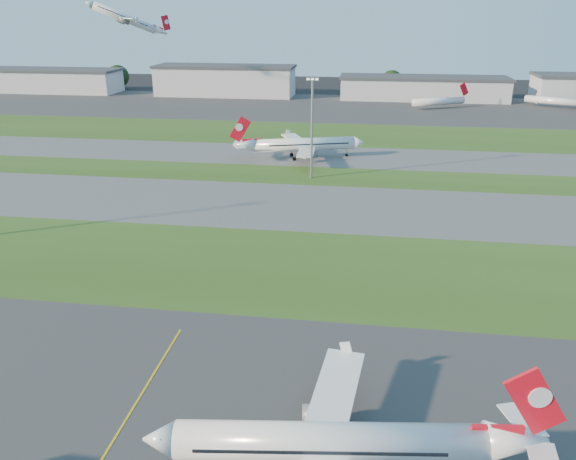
% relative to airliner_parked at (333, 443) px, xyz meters
% --- Properties ---
extents(grass_strip_a, '(300.00, 34.00, 0.01)m').
position_rel_airliner_parked_xyz_m(grass_strip_a, '(-27.58, 45.07, -3.90)').
color(grass_strip_a, '#294617').
rests_on(grass_strip_a, ground).
extents(taxiway_a, '(300.00, 32.00, 0.01)m').
position_rel_airliner_parked_xyz_m(taxiway_a, '(-27.58, 78.07, -3.90)').
color(taxiway_a, '#515154').
rests_on(taxiway_a, ground).
extents(grass_strip_b, '(300.00, 18.00, 0.01)m').
position_rel_airliner_parked_xyz_m(grass_strip_b, '(-27.58, 103.07, -3.90)').
color(grass_strip_b, '#294617').
rests_on(grass_strip_b, ground).
extents(taxiway_b, '(300.00, 26.00, 0.01)m').
position_rel_airliner_parked_xyz_m(taxiway_b, '(-27.58, 125.07, -3.90)').
color(taxiway_b, '#515154').
rests_on(taxiway_b, ground).
extents(grass_strip_c, '(300.00, 40.00, 0.01)m').
position_rel_airliner_parked_xyz_m(grass_strip_c, '(-27.58, 158.07, -3.90)').
color(grass_strip_c, '#294617').
rests_on(grass_strip_c, ground).
extents(apron_far, '(400.00, 80.00, 0.01)m').
position_rel_airliner_parked_xyz_m(apron_far, '(-27.58, 218.07, -3.90)').
color(apron_far, '#333335').
rests_on(apron_far, ground).
extents(airliner_parked, '(35.57, 30.01, 11.12)m').
position_rel_airliner_parked_xyz_m(airliner_parked, '(0.00, 0.00, 0.00)').
color(airliner_parked, white).
rests_on(airliner_parked, ground).
extents(airliner_taxiing, '(36.19, 30.46, 11.61)m').
position_rel_airliner_parked_xyz_m(airliner_taxiing, '(-17.10, 121.80, 0.17)').
color(airliner_taxiing, white).
rests_on(airliner_taxiing, ground).
extents(airliner_departing, '(30.11, 26.07, 10.86)m').
position_rel_airliner_parked_xyz_m(airliner_departing, '(-107.30, 210.75, 34.14)').
color(airliner_departing, white).
extents(mini_jet_near, '(26.13, 14.92, 9.48)m').
position_rel_airliner_parked_xyz_m(mini_jet_near, '(32.41, 220.68, -0.62)').
color(mini_jet_near, white).
rests_on(mini_jet_near, ground).
extents(mini_jet_far, '(25.56, 15.95, 9.48)m').
position_rel_airliner_parked_xyz_m(mini_jet_far, '(84.48, 228.92, -0.62)').
color(mini_jet_far, white).
rests_on(mini_jet_far, ground).
extents(light_mast_centre, '(3.20, 0.70, 25.80)m').
position_rel_airliner_parked_xyz_m(light_mast_centre, '(-12.58, 101.07, 10.91)').
color(light_mast_centre, gray).
rests_on(light_mast_centre, ground).
extents(hangar_far_west, '(91.80, 23.00, 12.20)m').
position_rel_airliner_parked_xyz_m(hangar_far_west, '(-177.58, 248.07, 2.23)').
color(hangar_far_west, '#ADAFB6').
rests_on(hangar_far_west, ground).
extents(hangar_west, '(71.40, 23.00, 15.20)m').
position_rel_airliner_parked_xyz_m(hangar_west, '(-72.58, 248.07, 3.73)').
color(hangar_west, '#ADAFB6').
rests_on(hangar_west, ground).
extents(hangar_east, '(81.60, 23.00, 11.20)m').
position_rel_airliner_parked_xyz_m(hangar_east, '(27.42, 248.07, 1.73)').
color(hangar_east, '#ADAFB6').
rests_on(hangar_east, ground).
extents(tree_west, '(12.10, 12.10, 13.20)m').
position_rel_airliner_parked_xyz_m(tree_west, '(-137.58, 263.07, 3.23)').
color(tree_west, black).
rests_on(tree_west, ground).
extents(tree_mid_west, '(9.90, 9.90, 10.80)m').
position_rel_airliner_parked_xyz_m(tree_mid_west, '(-47.58, 259.07, 1.93)').
color(tree_mid_west, black).
rests_on(tree_mid_west, ground).
extents(tree_mid_east, '(11.55, 11.55, 12.60)m').
position_rel_airliner_parked_xyz_m(tree_mid_east, '(12.42, 262.07, 2.91)').
color(tree_mid_east, black).
rests_on(tree_mid_east, ground).
extents(tree_east, '(10.45, 10.45, 11.40)m').
position_rel_airliner_parked_xyz_m(tree_east, '(87.42, 260.07, 2.26)').
color(tree_east, black).
rests_on(tree_east, ground).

